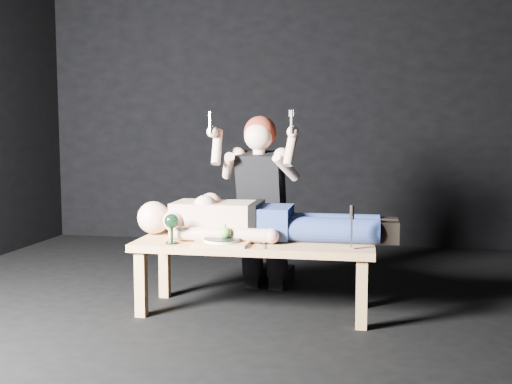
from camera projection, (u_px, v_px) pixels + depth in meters
ground at (236, 316)px, 3.73m from camera, size 5.00×5.00×0.00m
back_wall at (291, 93)px, 6.02m from camera, size 5.00×0.00×5.00m
table at (255, 276)px, 3.80m from camera, size 1.48×0.56×0.45m
lying_man at (265, 217)px, 3.86m from camera, size 1.54×0.48×0.28m
kneeling_woman at (264, 201)px, 4.30m from camera, size 0.75×0.83×1.27m
serving_tray at (222, 243)px, 3.66m from camera, size 0.33×0.24×0.02m
plate at (222, 240)px, 3.66m from camera, size 0.22×0.22×0.02m
apple at (225, 233)px, 3.66m from camera, size 0.07×0.07×0.07m
goblet at (172, 229)px, 3.68m from camera, size 0.09×0.09×0.18m
fork_flat at (197, 244)px, 3.67m from camera, size 0.02×0.16×0.01m
knife_flat at (264, 246)px, 3.60m from camera, size 0.05×0.16×0.01m
spoon_flat at (253, 243)px, 3.69m from camera, size 0.13×0.11×0.01m
carving_knife at (352, 227)px, 3.51m from camera, size 0.03×0.04×0.26m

